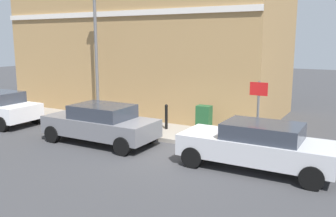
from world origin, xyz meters
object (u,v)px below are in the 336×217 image
at_px(utility_cabinet, 204,121).
at_px(lamppost, 96,51).
at_px(bollard_far_kerb, 115,116).
at_px(car_grey, 101,123).
at_px(street_sign, 258,105).
at_px(bollard_near_cabinet, 166,116).
at_px(car_silver, 257,145).

bearing_deg(utility_cabinet, lamppost, 88.09).
relative_size(utility_cabinet, bollard_far_kerb, 1.11).
relative_size(bollard_far_kerb, lamppost, 0.18).
xyz_separation_m(car_grey, lamppost, (2.65, 2.36, 2.54)).
bearing_deg(bollard_far_kerb, street_sign, -88.37).
height_order(bollard_near_cabinet, lamppost, lamppost).
bearing_deg(street_sign, lamppost, 82.62).
height_order(car_grey, street_sign, street_sign).
height_order(utility_cabinet, lamppost, lamppost).
bearing_deg(car_silver, bollard_near_cabinet, -29.11).
distance_m(bollard_near_cabinet, lamppost, 4.51).
height_order(street_sign, lamppost, lamppost).
xyz_separation_m(bollard_far_kerb, street_sign, (0.17, -5.87, 0.96)).
bearing_deg(street_sign, bollard_near_cabinet, 77.20).
distance_m(utility_cabinet, lamppost, 6.02).
bearing_deg(lamppost, car_silver, -107.53).
relative_size(car_silver, bollard_far_kerb, 4.33).
bearing_deg(car_silver, car_grey, 0.53).
bearing_deg(lamppost, car_grey, -138.33).
xyz_separation_m(car_grey, bollard_far_kerb, (1.48, 0.50, -0.06)).
bearing_deg(street_sign, utility_cabinet, 70.50).
xyz_separation_m(car_grey, utility_cabinet, (2.47, -3.06, -0.08)).
bearing_deg(bollard_far_kerb, car_grey, -161.24).
bearing_deg(bollard_far_kerb, lamppost, 57.80).
xyz_separation_m(car_silver, lamppost, (2.59, 8.19, 2.55)).
bearing_deg(bollard_near_cabinet, car_grey, 152.69).
bearing_deg(street_sign, car_silver, -163.70).
height_order(bollard_near_cabinet, street_sign, street_sign).
relative_size(utility_cabinet, street_sign, 0.50).
xyz_separation_m(street_sign, lamppost, (1.00, 7.73, 1.64)).
relative_size(street_sign, lamppost, 0.40).
bearing_deg(bollard_far_kerb, bollard_near_cabinet, -59.27).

